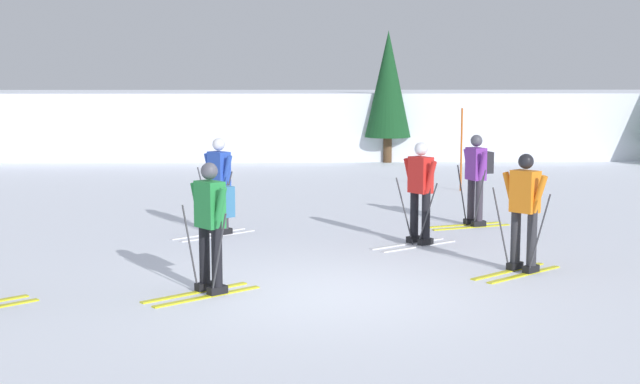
{
  "coord_description": "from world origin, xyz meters",
  "views": [
    {
      "loc": [
        -0.38,
        -11.33,
        2.85
      ],
      "look_at": [
        -0.01,
        3.26,
        0.9
      ],
      "focal_mm": 50.34,
      "sensor_mm": 36.0,
      "label": 1
    }
  ],
  "objects_px": {
    "skier_red": "(420,190)",
    "skier_orange": "(524,209)",
    "trail_marker_pole": "(461,150)",
    "skier_blue": "(219,183)",
    "skier_green": "(211,221)",
    "conifer_far_right": "(388,85)",
    "skier_purple": "(477,175)"
  },
  "relations": [
    {
      "from": "skier_green",
      "to": "skier_red",
      "type": "xyz_separation_m",
      "value": [
        3.14,
        3.24,
        -0.04
      ]
    },
    {
      "from": "skier_blue",
      "to": "trail_marker_pole",
      "type": "distance_m",
      "value": 7.89
    },
    {
      "from": "skier_blue",
      "to": "skier_red",
      "type": "bearing_deg",
      "value": -16.98
    },
    {
      "from": "skier_green",
      "to": "skier_blue",
      "type": "xyz_separation_m",
      "value": [
        -0.28,
        4.29,
        -0.04
      ]
    },
    {
      "from": "skier_green",
      "to": "conifer_far_right",
      "type": "xyz_separation_m",
      "value": [
        3.99,
        17.02,
        1.52
      ]
    },
    {
      "from": "skier_red",
      "to": "skier_orange",
      "type": "height_order",
      "value": "same"
    },
    {
      "from": "skier_green",
      "to": "skier_blue",
      "type": "height_order",
      "value": "same"
    },
    {
      "from": "skier_orange",
      "to": "conifer_far_right",
      "type": "xyz_separation_m",
      "value": [
        -0.35,
        15.89,
        1.56
      ]
    },
    {
      "from": "skier_purple",
      "to": "skier_orange",
      "type": "distance_m",
      "value": 3.91
    },
    {
      "from": "skier_red",
      "to": "skier_orange",
      "type": "xyz_separation_m",
      "value": [
        1.2,
        -2.12,
        0.0
      ]
    },
    {
      "from": "skier_purple",
      "to": "trail_marker_pole",
      "type": "distance_m",
      "value": 5.09
    },
    {
      "from": "conifer_far_right",
      "to": "skier_purple",
      "type": "bearing_deg",
      "value": -87.83
    },
    {
      "from": "skier_blue",
      "to": "conifer_far_right",
      "type": "xyz_separation_m",
      "value": [
        4.26,
        12.73,
        1.56
      ]
    },
    {
      "from": "skier_green",
      "to": "skier_orange",
      "type": "distance_m",
      "value": 4.48
    },
    {
      "from": "trail_marker_pole",
      "to": "conifer_far_right",
      "type": "relative_size",
      "value": 0.48
    },
    {
      "from": "skier_green",
      "to": "skier_purple",
      "type": "xyz_separation_m",
      "value": [
        4.44,
        5.04,
        -0.0
      ]
    },
    {
      "from": "skier_red",
      "to": "skier_purple",
      "type": "bearing_deg",
      "value": 54.03
    },
    {
      "from": "skier_green",
      "to": "skier_purple",
      "type": "bearing_deg",
      "value": 48.6
    },
    {
      "from": "skier_green",
      "to": "skier_blue",
      "type": "distance_m",
      "value": 4.3
    },
    {
      "from": "skier_red",
      "to": "skier_blue",
      "type": "bearing_deg",
      "value": 163.02
    },
    {
      "from": "skier_red",
      "to": "skier_green",
      "type": "bearing_deg",
      "value": -134.06
    },
    {
      "from": "conifer_far_right",
      "to": "skier_red",
      "type": "bearing_deg",
      "value": -93.52
    },
    {
      "from": "skier_red",
      "to": "skier_purple",
      "type": "height_order",
      "value": "same"
    },
    {
      "from": "skier_red",
      "to": "skier_purple",
      "type": "distance_m",
      "value": 2.22
    },
    {
      "from": "trail_marker_pole",
      "to": "conifer_far_right",
      "type": "bearing_deg",
      "value": 98.92
    },
    {
      "from": "skier_red",
      "to": "trail_marker_pole",
      "type": "relative_size",
      "value": 0.86
    },
    {
      "from": "skier_purple",
      "to": "trail_marker_pole",
      "type": "bearing_deg",
      "value": 82.83
    },
    {
      "from": "skier_orange",
      "to": "conifer_far_right",
      "type": "relative_size",
      "value": 0.41
    },
    {
      "from": "conifer_far_right",
      "to": "skier_blue",
      "type": "bearing_deg",
      "value": -108.52
    },
    {
      "from": "skier_green",
      "to": "skier_orange",
      "type": "bearing_deg",
      "value": 14.58
    },
    {
      "from": "skier_purple",
      "to": "skier_blue",
      "type": "bearing_deg",
      "value": -170.96
    },
    {
      "from": "skier_blue",
      "to": "skier_orange",
      "type": "relative_size",
      "value": 1.0
    }
  ]
}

